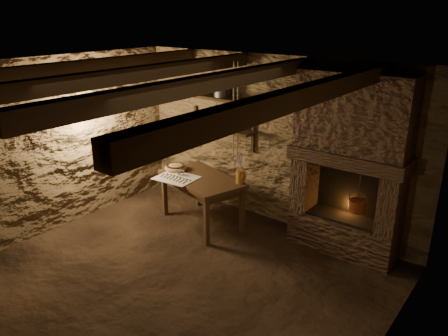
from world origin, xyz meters
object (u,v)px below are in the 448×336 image
Objects in this scene: wooden_bowl at (176,168)px; red_pot at (357,205)px; work_table at (202,199)px; stoneware_jug at (241,170)px; iron_stockpot at (223,90)px.

wooden_bowl is 2.63m from red_pot.
work_table is 0.78m from stoneware_jug.
red_pot is (1.53, 0.32, -0.20)m from stoneware_jug.
red_pot reaches higher than work_table.
red_pot is at bearing 0.22° from stoneware_jug.
stoneware_jug is 1.24m from iron_stockpot.
work_table is 2.18m from red_pot.
stoneware_jug is 1.66× the size of iron_stockpot.
iron_stockpot is at bearing 134.29° from stoneware_jug.
iron_stockpot is 0.48× the size of red_pot.
work_table is at bearing -167.24° from red_pot.
stoneware_jug is 1.08m from wooden_bowl.
work_table is at bearing 1.37° from wooden_bowl.
iron_stockpot is (-0.64, 0.44, 0.96)m from stoneware_jug.
work_table is 4.40× the size of wooden_bowl.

